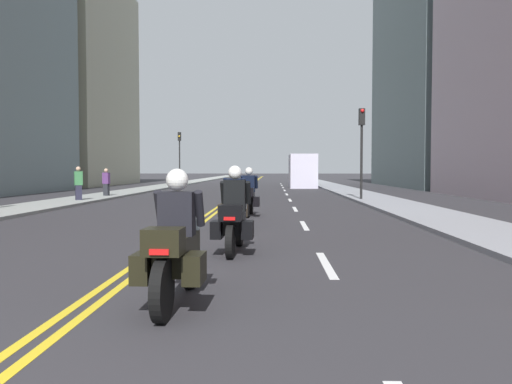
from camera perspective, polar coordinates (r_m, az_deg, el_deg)
The scene contains 17 objects.
ground_plane at distance 48.75m, azimuth -0.75°, elevation 0.66°, with size 264.00×264.00×0.00m, color #2E2C31.
sidewalk_left at distance 49.62m, azimuth -9.27°, elevation 0.73°, with size 2.53×144.00×0.12m, color gray.
sidewalk_right at distance 48.98m, azimuth 7.89°, elevation 0.71°, with size 2.53×144.00×0.12m, color gray.
centreline_yellow_inner at distance 48.76m, azimuth -0.89°, elevation 0.66°, with size 0.12×132.00×0.01m, color yellow.
centreline_yellow_outer at distance 48.75m, azimuth -0.60°, elevation 0.66°, with size 0.12×132.00×0.01m, color yellow.
lane_dashes_white at distance 29.73m, azimuth 3.51°, elevation -0.53°, with size 0.14×56.40×0.01m.
building_left_2 at distance 55.35m, azimuth -19.68°, elevation 11.23°, with size 9.65×16.92×20.20m.
building_right_2 at distance 50.94m, azimuth 19.74°, elevation 13.68°, with size 8.98×20.02×23.14m.
motorcycle_0 at distance 6.15m, azimuth -8.69°, elevation -6.22°, with size 0.77×2.21×1.59m.
motorcycle_1 at distance 9.89m, azimuth -2.36°, elevation -2.86°, with size 0.78×2.17×1.65m.
motorcycle_2 at distance 13.95m, azimuth -2.42°, elevation -1.27°, with size 0.77×2.31×1.60m.
motorcycle_3 at distance 17.63m, azimuth -0.80°, elevation -0.51°, with size 0.78×2.17×1.64m.
traffic_light_near at distance 26.22m, azimuth 11.38°, elevation 5.88°, with size 0.28×0.38×4.51m.
traffic_light_far at distance 49.60m, azimuth -8.29°, elevation 4.63°, with size 0.28×0.38×5.00m.
pedestrian_1 at distance 26.12m, azimuth -18.68°, elevation 0.83°, with size 0.42×0.37×1.70m.
pedestrian_2 at distance 29.90m, azimuth -15.92°, elevation 0.97°, with size 0.41×0.31×1.61m.
parked_truck at distance 45.22m, azimuth 5.02°, elevation 2.12°, with size 2.20×6.50×2.80m.
Camera 1 is at (2.16, -0.68, 1.58)m, focal length 36.92 mm.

